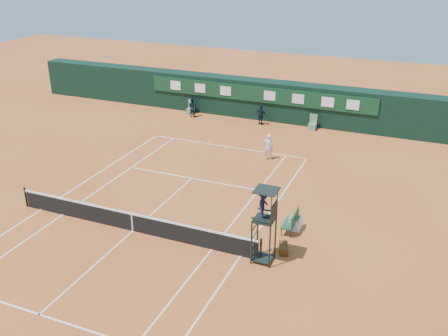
% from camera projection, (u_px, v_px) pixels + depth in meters
% --- Properties ---
extents(ground, '(90.00, 90.00, 0.00)m').
position_uv_depth(ground, '(133.00, 231.00, 23.73)').
color(ground, '#BC622C').
rests_on(ground, ground).
extents(court_lines, '(11.05, 23.85, 0.01)m').
position_uv_depth(court_lines, '(133.00, 231.00, 23.72)').
color(court_lines, silver).
rests_on(court_lines, ground).
extents(tennis_net, '(12.90, 0.10, 1.10)m').
position_uv_depth(tennis_net, '(132.00, 222.00, 23.52)').
color(tennis_net, black).
rests_on(tennis_net, ground).
extents(back_wall, '(40.00, 1.65, 3.00)m').
position_uv_depth(back_wall, '(261.00, 99.00, 38.93)').
color(back_wall, black).
rests_on(back_wall, ground).
extents(linesman_chair_left, '(0.55, 0.50, 1.15)m').
position_uv_depth(linesman_chair_left, '(191.00, 110.00, 40.28)').
color(linesman_chair_left, '#55835B').
rests_on(linesman_chair_left, ground).
extents(linesman_chair_right, '(0.55, 0.50, 1.15)m').
position_uv_depth(linesman_chair_right, '(312.00, 126.00, 36.77)').
color(linesman_chair_right, '#5A8A68').
rests_on(linesman_chair_right, ground).
extents(umpire_chair, '(0.96, 0.95, 3.42)m').
position_uv_depth(umpire_chair, '(264.00, 210.00, 20.49)').
color(umpire_chair, black).
rests_on(umpire_chair, ground).
extents(player_bench, '(0.56, 1.20, 1.10)m').
position_uv_depth(player_bench, '(292.00, 221.00, 23.40)').
color(player_bench, '#1A432B').
rests_on(player_bench, ground).
extents(tennis_bag, '(0.62, 0.91, 0.31)m').
position_uv_depth(tennis_bag, '(283.00, 248.00, 22.07)').
color(tennis_bag, black).
rests_on(tennis_bag, ground).
extents(cooler, '(0.57, 0.57, 0.65)m').
position_uv_depth(cooler, '(295.00, 223.00, 23.75)').
color(cooler, white).
rests_on(cooler, ground).
extents(tennis_ball, '(0.06, 0.06, 0.06)m').
position_uv_depth(tennis_ball, '(206.00, 182.00, 28.57)').
color(tennis_ball, gold).
rests_on(tennis_ball, ground).
extents(player, '(0.71, 0.58, 1.70)m').
position_uv_depth(player, '(268.00, 147.00, 31.42)').
color(player, silver).
rests_on(player, ground).
extents(ball_kid_left, '(0.85, 0.71, 1.55)m').
position_uv_depth(ball_kid_left, '(192.00, 107.00, 39.41)').
color(ball_kid_left, black).
rests_on(ball_kid_left, ground).
extents(ball_kid_right, '(0.95, 0.56, 1.52)m').
position_uv_depth(ball_kid_right, '(261.00, 115.00, 37.66)').
color(ball_kid_right, black).
rests_on(ball_kid_right, ground).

